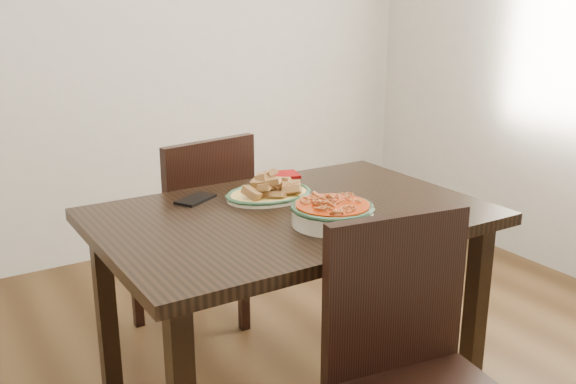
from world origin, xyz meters
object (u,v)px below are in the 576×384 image
chair_far (197,227)px  chair_near (415,369)px  dining_table (291,237)px  noodle_bowl (332,211)px  smartphone (196,199)px  fish_plate (269,186)px

chair_far → chair_near: size_ratio=1.00×
dining_table → chair_near: bearing=-91.6°
noodle_bowl → smartphone: bearing=120.1°
chair_far → noodle_bowl: chair_far is taller
smartphone → fish_plate: bearing=-53.9°
dining_table → smartphone: 0.36m
chair_near → fish_plate: bearing=95.9°
noodle_bowl → fish_plate: bearing=94.4°
smartphone → noodle_bowl: bearing=-89.6°
chair_far → chair_near: bearing=81.9°
chair_near → fish_plate: 0.85m
dining_table → smartphone: smartphone is taller
chair_near → smartphone: (-0.20, 0.91, 0.26)m
chair_far → smartphone: (-0.17, -0.39, 0.26)m
chair_near → smartphone: size_ratio=6.09×
chair_far → fish_plate: chair_far is taller
chair_near → noodle_bowl: 0.55m
noodle_bowl → smartphone: 0.52m
chair_near → fish_plate: (0.03, 0.80, 0.30)m
smartphone → dining_table: bearing=-80.4°
fish_plate → smartphone: 0.26m
dining_table → fish_plate: 0.22m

